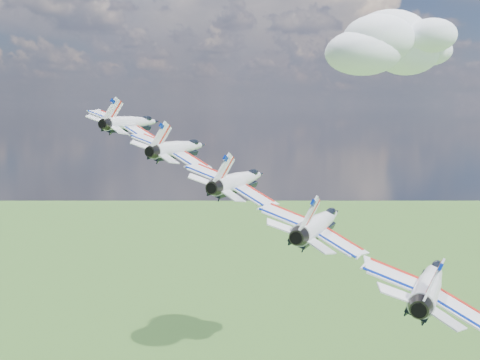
% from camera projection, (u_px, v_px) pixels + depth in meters
% --- Properties ---
extents(cloud_far, '(59.00, 46.36, 23.18)m').
position_uv_depth(cloud_far, '(395.00, 47.00, 280.38)').
color(cloud_far, white).
extents(jet_0, '(13.83, 16.94, 8.01)m').
position_uv_depth(jet_0, '(133.00, 123.00, 85.87)').
color(jet_0, white).
extents(jet_1, '(13.83, 16.94, 8.01)m').
position_uv_depth(jet_1, '(180.00, 148.00, 76.49)').
color(jet_1, silver).
extents(jet_2, '(13.83, 16.94, 8.01)m').
position_uv_depth(jet_2, '(240.00, 180.00, 67.11)').
color(jet_2, white).
extents(jet_3, '(13.83, 16.94, 8.01)m').
position_uv_depth(jet_3, '(320.00, 223.00, 57.72)').
color(jet_3, silver).
extents(jet_4, '(13.83, 16.94, 8.01)m').
position_uv_depth(jet_4, '(430.00, 282.00, 48.34)').
color(jet_4, white).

